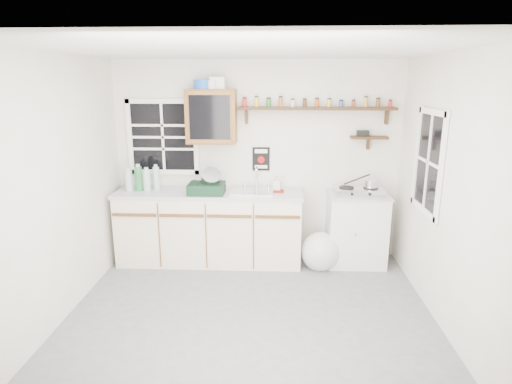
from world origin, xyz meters
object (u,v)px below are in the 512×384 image
(upper_cabinet, at_px, (211,116))
(dish_rack, at_px, (208,185))
(main_cabinet, at_px, (210,226))
(right_cabinet, at_px, (356,228))
(hotplate, at_px, (358,191))
(spice_shelf, at_px, (315,108))

(upper_cabinet, distance_m, dish_rack, 0.84)
(main_cabinet, relative_size, dish_rack, 5.31)
(right_cabinet, height_order, dish_rack, dish_rack)
(main_cabinet, height_order, hotplate, hotplate)
(main_cabinet, relative_size, spice_shelf, 1.21)
(upper_cabinet, bearing_deg, dish_rack, -96.50)
(dish_rack, bearing_deg, spice_shelf, 15.02)
(upper_cabinet, bearing_deg, main_cabinet, -103.68)
(dish_rack, bearing_deg, main_cabinet, 94.51)
(main_cabinet, relative_size, upper_cabinet, 3.55)
(main_cabinet, height_order, upper_cabinet, upper_cabinet)
(upper_cabinet, xyz_separation_m, hotplate, (1.80, -0.14, -0.88))
(right_cabinet, relative_size, upper_cabinet, 1.40)
(right_cabinet, height_order, spice_shelf, spice_shelf)
(main_cabinet, relative_size, hotplate, 3.90)
(right_cabinet, relative_size, hotplate, 1.54)
(right_cabinet, bearing_deg, main_cabinet, -179.21)
(dish_rack, bearing_deg, right_cabinet, 5.21)
(upper_cabinet, bearing_deg, hotplate, -4.40)
(right_cabinet, distance_m, dish_rack, 1.92)
(spice_shelf, bearing_deg, hotplate, -21.07)
(hotplate, bearing_deg, dish_rack, -177.63)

